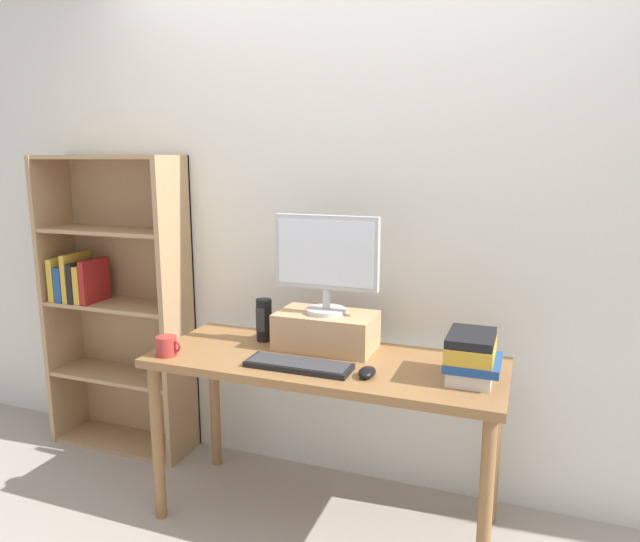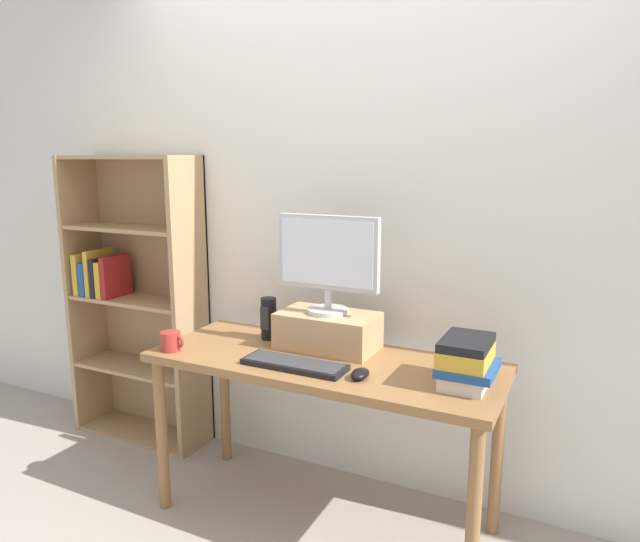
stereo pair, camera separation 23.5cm
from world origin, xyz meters
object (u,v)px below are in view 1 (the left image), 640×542
object	(u,v)px
desk	(325,378)
keyboard	(299,365)
computer_monitor	(326,259)
desk_speaker	(264,320)
book_stack	(471,356)
bookshelf_unit	(115,301)
riser_box	(326,330)
computer_mouse	(367,372)
coffee_mug	(167,346)

from	to	relation	value
desk	keyboard	bearing A→B (deg)	-113.36
computer_monitor	desk_speaker	world-z (taller)	computer_monitor
computer_monitor	book_stack	bearing A→B (deg)	-13.77
desk	bookshelf_unit	world-z (taller)	bookshelf_unit
keyboard	desk_speaker	world-z (taller)	desk_speaker
riser_box	desk_speaker	xyz separation A→B (m)	(-0.30, -0.00, 0.02)
keyboard	book_stack	world-z (taller)	book_stack
bookshelf_unit	desk_speaker	size ratio (longest dim) A/B	8.12
computer_monitor	computer_mouse	world-z (taller)	computer_monitor
keyboard	coffee_mug	xyz separation A→B (m)	(-0.58, -0.06, 0.03)
computer_mouse	coffee_mug	distance (m)	0.86
riser_box	coffee_mug	xyz separation A→B (m)	(-0.59, -0.33, -0.04)
coffee_mug	riser_box	bearing A→B (deg)	28.76
riser_box	book_stack	size ratio (longest dim) A/B	1.71
computer_mouse	riser_box	bearing A→B (deg)	134.63
computer_mouse	coffee_mug	bearing A→B (deg)	-175.84
riser_box	desk_speaker	distance (m)	0.30
book_stack	computer_mouse	bearing A→B (deg)	-163.69
computer_mouse	coffee_mug	size ratio (longest dim) A/B	0.90
desk	coffee_mug	xyz separation A→B (m)	(-0.64, -0.20, 0.13)
computer_monitor	keyboard	bearing A→B (deg)	-94.02
riser_box	coffee_mug	world-z (taller)	riser_box
computer_monitor	keyboard	xyz separation A→B (m)	(-0.02, -0.27, -0.38)
bookshelf_unit	computer_mouse	world-z (taller)	bookshelf_unit
book_stack	coffee_mug	bearing A→B (deg)	-172.09
bookshelf_unit	keyboard	bearing A→B (deg)	-18.68
book_stack	desk_speaker	distance (m)	0.94
bookshelf_unit	riser_box	size ratio (longest dim) A/B	3.70
riser_box	computer_monitor	bearing A→B (deg)	-90.00
desk_speaker	computer_mouse	bearing A→B (deg)	-25.21
desk	computer_mouse	xyz separation A→B (m)	(0.22, -0.14, 0.11)
coffee_mug	computer_monitor	bearing A→B (deg)	28.65
desk	bookshelf_unit	size ratio (longest dim) A/B	0.93
riser_box	computer_monitor	world-z (taller)	computer_monitor
desk	riser_box	size ratio (longest dim) A/B	3.45
riser_box	coffee_mug	distance (m)	0.68
keyboard	book_stack	distance (m)	0.66
desk	computer_mouse	size ratio (longest dim) A/B	14.07
desk	book_stack	distance (m)	0.62
keyboard	coffee_mug	size ratio (longest dim) A/B	3.69
computer_mouse	desk_speaker	distance (m)	0.62
book_stack	bookshelf_unit	bearing A→B (deg)	170.79
keyboard	riser_box	bearing A→B (deg)	86.00
riser_box	keyboard	size ratio (longest dim) A/B	1.00
desk	coffee_mug	bearing A→B (deg)	-162.76
desk	bookshelf_unit	xyz separation A→B (m)	(-1.30, 0.28, 0.15)
bookshelf_unit	computer_monitor	distance (m)	1.31
bookshelf_unit	computer_mouse	bearing A→B (deg)	-15.26
desk	computer_monitor	bearing A→B (deg)	108.08
bookshelf_unit	coffee_mug	xyz separation A→B (m)	(0.66, -0.48, -0.02)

